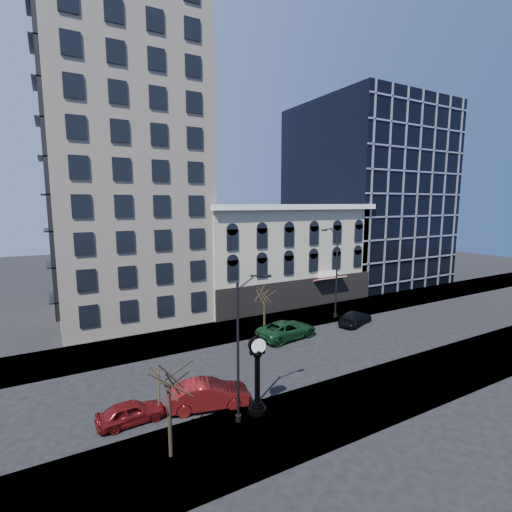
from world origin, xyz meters
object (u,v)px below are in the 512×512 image
street_clock (257,377)px  street_lamp_near (248,310)px  car_near_b (209,394)px  car_near_a (131,412)px

street_clock → street_lamp_near: bearing=-149.3°
street_lamp_near → car_near_b: size_ratio=1.69×
street_lamp_near → car_near_a: (-6.06, 3.04, -6.03)m
street_clock → car_near_b: size_ratio=0.96×
car_near_a → car_near_b: size_ratio=0.75×
street_clock → street_lamp_near: 4.40m
street_clock → car_near_a: street_clock is taller
car_near_b → street_clock: bearing=-118.4°
street_clock → car_near_a: size_ratio=1.29×
street_lamp_near → car_near_a: 9.07m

